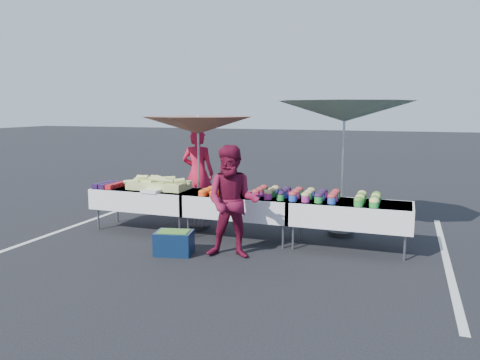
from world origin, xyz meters
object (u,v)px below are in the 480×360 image
(table_center, at_px, (240,205))
(table_right, at_px, (350,213))
(umbrella_right, at_px, (345,112))
(customer, at_px, (233,202))
(table_left, at_px, (146,198))
(umbrella_left, at_px, (198,126))
(vendor, at_px, (198,173))
(storage_bin, at_px, (174,242))

(table_center, distance_m, table_right, 1.80)
(table_center, height_order, umbrella_right, umbrella_right)
(customer, xyz_separation_m, umbrella_right, (1.34, 1.76, 1.28))
(table_left, xyz_separation_m, table_right, (3.60, 0.00, 0.00))
(table_left, bearing_deg, umbrella_left, 24.81)
(table_right, height_order, customer, customer)
(table_left, height_order, table_right, same)
(table_right, bearing_deg, vendor, 158.33)
(umbrella_right, bearing_deg, vendor, 171.24)
(table_center, relative_size, storage_bin, 3.03)
(table_right, bearing_deg, umbrella_right, 106.25)
(vendor, bearing_deg, table_right, 153.58)
(table_right, relative_size, umbrella_left, 0.91)
(table_left, bearing_deg, table_center, 0.00)
(table_right, bearing_deg, umbrella_left, 171.68)
(vendor, distance_m, umbrella_right, 3.19)
(table_center, distance_m, umbrella_left, 1.63)
(table_right, xyz_separation_m, vendor, (-3.14, 1.25, 0.31))
(vendor, distance_m, umbrella_left, 1.35)
(table_right, relative_size, customer, 1.12)
(table_center, relative_size, umbrella_left, 0.91)
(table_center, distance_m, vendor, 1.86)
(umbrella_right, relative_size, storage_bin, 3.79)
(umbrella_left, bearing_deg, table_left, -155.19)
(customer, bearing_deg, vendor, 115.05)
(umbrella_left, bearing_deg, storage_bin, -79.44)
(table_left, xyz_separation_m, table_center, (1.80, 0.00, 0.00))
(table_center, height_order, customer, customer)
(table_left, distance_m, table_center, 1.80)
(vendor, bearing_deg, table_center, 132.31)
(table_left, height_order, table_center, same)
(table_center, height_order, umbrella_left, umbrella_left)
(vendor, height_order, umbrella_right, umbrella_right)
(table_left, bearing_deg, table_right, 0.00)
(umbrella_left, height_order, umbrella_right, umbrella_right)
(umbrella_right, bearing_deg, customer, -127.19)
(umbrella_right, bearing_deg, storage_bin, -138.94)
(umbrella_left, relative_size, umbrella_right, 0.88)
(storage_bin, bearing_deg, table_right, 13.15)
(umbrella_left, relative_size, storage_bin, 3.35)
(table_center, height_order, storage_bin, table_center)
(table_left, xyz_separation_m, customer, (2.03, -0.96, 0.24))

